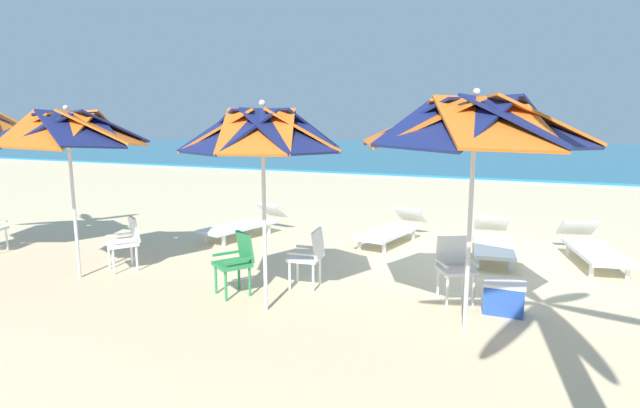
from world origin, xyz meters
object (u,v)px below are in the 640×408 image
(plastic_chair_0, at_px, (454,265))
(sun_lounger_1, at_px, (492,241))
(sun_lounger_3, at_px, (246,223))
(sun_lounger_2, at_px, (392,229))
(plastic_chair_2, at_px, (237,260))
(sun_lounger_0, at_px, (592,247))
(cooler_box, at_px, (504,298))
(plastic_chair_3, at_px, (126,240))
(plastic_chair_1, at_px, (309,254))
(beach_umbrella_0, at_px, (475,124))
(beach_umbrella_1, at_px, (263,133))
(beach_umbrella_2, at_px, (68,130))

(plastic_chair_0, relative_size, sun_lounger_1, 0.39)
(sun_lounger_3, bearing_deg, sun_lounger_2, 12.84)
(sun_lounger_1, bearing_deg, plastic_chair_0, -97.36)
(plastic_chair_2, relative_size, sun_lounger_3, 0.39)
(sun_lounger_0, distance_m, sun_lounger_3, 6.49)
(cooler_box, bearing_deg, sun_lounger_0, 66.76)
(sun_lounger_2, bearing_deg, sun_lounger_0, -1.19)
(plastic_chair_2, bearing_deg, plastic_chair_3, 172.65)
(plastic_chair_2, height_order, sun_lounger_1, plastic_chair_2)
(plastic_chair_1, xyz_separation_m, plastic_chair_3, (-3.10, -0.35, 0.00))
(plastic_chair_1, height_order, sun_lounger_2, plastic_chair_1)
(beach_umbrella_0, xyz_separation_m, sun_lounger_0, (1.64, 3.70, -2.08))
(plastic_chair_0, height_order, cooler_box, plastic_chair_0)
(beach_umbrella_1, relative_size, plastic_chair_2, 3.06)
(beach_umbrella_0, bearing_deg, beach_umbrella_2, -177.21)
(sun_lounger_3, bearing_deg, cooler_box, -24.15)
(beach_umbrella_1, bearing_deg, sun_lounger_2, 82.09)
(beach_umbrella_1, height_order, plastic_chair_2, beach_umbrella_1)
(plastic_chair_3, bearing_deg, beach_umbrella_2, -120.81)
(beach_umbrella_2, relative_size, plastic_chair_3, 3.03)
(sun_lounger_2, bearing_deg, plastic_chair_3, -135.77)
(plastic_chair_2, relative_size, cooler_box, 1.73)
(sun_lounger_1, xyz_separation_m, cooler_box, (0.33, -2.69, -0.08))
(plastic_chair_3, xyz_separation_m, cooler_box, (5.75, 0.42, -0.30))
(beach_umbrella_0, height_order, sun_lounger_0, beach_umbrella_0)
(sun_lounger_2, bearing_deg, sun_lounger_1, -9.37)
(beach_umbrella_1, distance_m, sun_lounger_3, 4.63)
(plastic_chair_0, bearing_deg, beach_umbrella_1, -148.86)
(beach_umbrella_1, distance_m, beach_umbrella_2, 3.32)
(sun_lounger_0, bearing_deg, beach_umbrella_2, -151.69)
(plastic_chair_0, relative_size, beach_umbrella_2, 0.33)
(beach_umbrella_0, distance_m, plastic_chair_1, 3.02)
(plastic_chair_3, height_order, sun_lounger_3, plastic_chair_3)
(beach_umbrella_1, xyz_separation_m, beach_umbrella_2, (-3.32, 0.06, 0.00))
(beach_umbrella_1, relative_size, beach_umbrella_2, 1.01)
(beach_umbrella_0, xyz_separation_m, sun_lounger_1, (0.06, 3.46, -2.08))
(beach_umbrella_1, relative_size, sun_lounger_1, 1.20)
(plastic_chair_0, relative_size, plastic_chair_3, 1.00)
(sun_lounger_1, bearing_deg, sun_lounger_0, 8.65)
(beach_umbrella_0, height_order, cooler_box, beach_umbrella_0)
(beach_umbrella_1, relative_size, sun_lounger_0, 1.19)
(sun_lounger_2, relative_size, cooler_box, 4.45)
(beach_umbrella_1, relative_size, cooler_box, 5.29)
(plastic_chair_3, bearing_deg, sun_lounger_0, 25.57)
(plastic_chair_0, bearing_deg, sun_lounger_1, 82.64)
(plastic_chair_1, relative_size, plastic_chair_3, 1.00)
(plastic_chair_0, bearing_deg, sun_lounger_0, 55.07)
(beach_umbrella_2, bearing_deg, beach_umbrella_1, -0.98)
(beach_umbrella_1, relative_size, sun_lounger_2, 1.19)
(cooler_box, bearing_deg, sun_lounger_1, 96.94)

